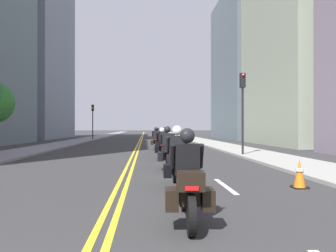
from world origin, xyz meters
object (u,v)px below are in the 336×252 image
(traffic_light_near, at_px, (243,99))
(motorcycle_2, at_px, (168,152))
(motorcycle_5, at_px, (156,140))
(motorcycle_1, at_px, (177,163))
(motorcycle_6, at_px, (158,139))
(motorcycle_0, at_px, (188,185))
(traffic_cone_0, at_px, (300,175))
(motorcycle_4, at_px, (163,143))
(traffic_cone_1, at_px, (300,174))
(motorcycle_3, at_px, (162,146))
(traffic_light_far, at_px, (93,116))

(traffic_light_near, bearing_deg, motorcycle_2, -129.79)
(motorcycle_5, bearing_deg, motorcycle_1, -87.43)
(motorcycle_2, distance_m, motorcycle_5, 11.73)
(motorcycle_1, bearing_deg, traffic_light_near, 65.31)
(motorcycle_2, distance_m, motorcycle_6, 15.44)
(motorcycle_0, xyz_separation_m, traffic_light_near, (4.69, 12.77, 2.56))
(traffic_cone_0, bearing_deg, motorcycle_4, 104.55)
(traffic_cone_0, bearing_deg, traffic_cone_1, -118.69)
(motorcycle_1, relative_size, motorcycle_4, 1.00)
(motorcycle_3, distance_m, motorcycle_4, 3.63)
(motorcycle_0, relative_size, traffic_cone_1, 2.78)
(motorcycle_5, bearing_deg, motorcycle_2, -87.30)
(motorcycle_6, height_order, traffic_cone_1, motorcycle_6)
(traffic_cone_1, bearing_deg, traffic_cone_0, 61.31)
(motorcycle_0, relative_size, traffic_cone_0, 3.21)
(motorcycle_0, relative_size, traffic_light_far, 0.48)
(motorcycle_1, distance_m, motorcycle_2, 4.06)
(traffic_light_far, bearing_deg, motorcycle_6, -61.96)
(motorcycle_5, height_order, traffic_cone_1, motorcycle_5)
(traffic_light_far, bearing_deg, motorcycle_3, -73.71)
(motorcycle_6, bearing_deg, motorcycle_5, -92.96)
(traffic_cone_0, xyz_separation_m, traffic_cone_1, (-0.08, -0.15, 0.05))
(motorcycle_0, xyz_separation_m, motorcycle_2, (0.13, 7.29, 0.02))
(motorcycle_3, relative_size, motorcycle_5, 1.01)
(traffic_cone_1, bearing_deg, motorcycle_1, 176.73)
(motorcycle_2, distance_m, traffic_cone_0, 5.28)
(motorcycle_0, relative_size, motorcycle_5, 0.95)
(motorcycle_1, relative_size, traffic_light_near, 0.48)
(motorcycle_2, relative_size, traffic_light_near, 0.46)
(motorcycle_1, height_order, traffic_light_near, traffic_light_near)
(motorcycle_2, xyz_separation_m, motorcycle_4, (0.23, 7.77, -0.01))
(motorcycle_0, bearing_deg, motorcycle_4, 91.29)
(motorcycle_4, xyz_separation_m, traffic_cone_1, (3.00, -12.01, -0.28))
(motorcycle_1, height_order, traffic_cone_0, motorcycle_1)
(traffic_cone_0, height_order, traffic_cone_1, traffic_cone_1)
(traffic_cone_0, bearing_deg, motorcycle_0, -137.14)
(traffic_cone_0, relative_size, traffic_light_far, 0.15)
(motorcycle_2, bearing_deg, traffic_cone_0, -48.62)
(motorcycle_6, distance_m, traffic_light_far, 16.56)
(traffic_light_near, distance_m, traffic_light_far, 27.25)
(traffic_cone_0, distance_m, traffic_light_far, 35.79)
(motorcycle_2, distance_m, motorcycle_3, 4.14)
(motorcycle_0, height_order, traffic_cone_0, motorcycle_0)
(motorcycle_3, relative_size, motorcycle_6, 1.01)
(motorcycle_4, bearing_deg, traffic_cone_0, -77.51)
(motorcycle_4, bearing_deg, traffic_light_far, 107.28)
(motorcycle_2, relative_size, motorcycle_5, 0.95)
(motorcycle_3, xyz_separation_m, traffic_light_far, (-7.53, 25.75, 2.45))
(motorcycle_0, bearing_deg, traffic_light_far, 103.93)
(motorcycle_3, height_order, motorcycle_5, motorcycle_5)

